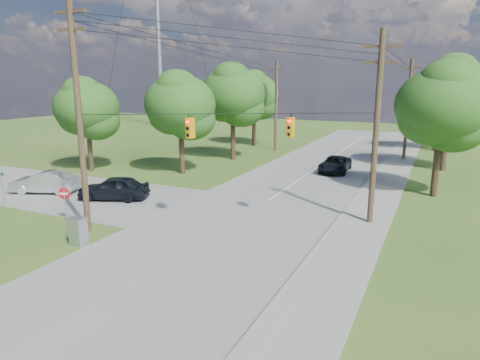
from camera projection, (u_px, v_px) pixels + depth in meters
The scene contains 22 objects.
ground at pixel (154, 247), 20.71m from camera, with size 140.00×140.00×0.00m, color #37581D.
main_road at pixel (236, 222), 24.29m from camera, with size 10.00×100.00×0.03m, color gray.
sidewalk_east at pixel (356, 240), 21.51m from camera, with size 2.60×100.00×0.12m, color gray.
pole_sw at pixel (79, 114), 21.56m from camera, with size 2.00×0.32×12.00m.
pole_ne at pixel (376, 127), 22.85m from camera, with size 2.00×0.32×10.50m.
pole_north_e at pixel (408, 109), 42.32m from camera, with size 2.00×0.32×10.00m.
pole_north_w at pixel (276, 106), 48.08m from camera, with size 2.00×0.32×10.00m.
power_lines at pixel (272, 61), 28.20m from camera, with size 13.93×29.62×4.93m.
traffic_signals at pixel (241, 127), 22.32m from camera, with size 4.91×3.27×1.05m.
tree_w_near at pixel (180, 105), 35.91m from camera, with size 6.00×6.00×8.40m.
tree_w_mid at pixel (233, 94), 42.40m from camera, with size 6.40×6.40×9.22m.
tree_w_far at pixel (254, 94), 52.13m from camera, with size 6.00×6.00×8.73m.
tree_e_near at pixel (443, 106), 28.44m from camera, with size 6.20×6.20×8.81m.
tree_e_mid at pixel (451, 92), 36.90m from camera, with size 6.60×6.60×9.64m.
tree_e_far at pixel (439, 99), 48.12m from camera, with size 5.80×5.80×8.32m.
tree_cross_n at pixel (87, 108), 37.09m from camera, with size 5.60×5.60×7.91m.
car_cross_dark at pixel (114, 188), 28.79m from camera, with size 1.89×4.69×1.60m, color black.
car_cross_silver at pixel (45, 182), 30.50m from camera, with size 1.63×4.67×1.54m, color #A4A7AB.
car_main_north at pixel (335, 164), 37.59m from camera, with size 2.26×4.90×1.36m, color black.
control_cabinet at pixel (78, 231), 20.81m from camera, with size 0.78×0.57×1.41m, color #999C9F.
do_not_enter_sign at pixel (64, 197), 24.09m from camera, with size 0.63×0.27×2.01m.
street_name_sign at pixel (3, 186), 26.21m from camera, with size 0.72×0.21×2.44m.
Camera 1 is at (12.02, -15.83, 7.86)m, focal length 32.00 mm.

